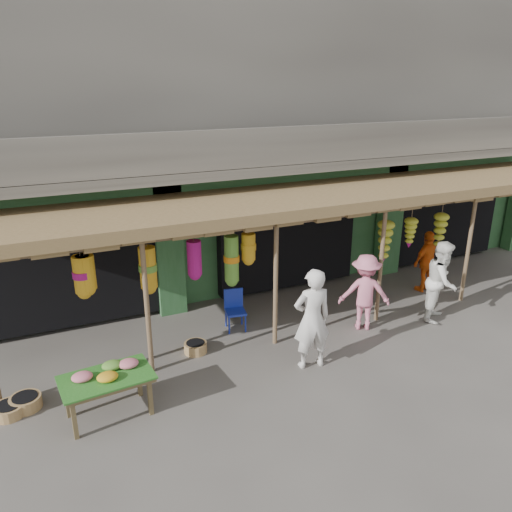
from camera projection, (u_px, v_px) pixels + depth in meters
name	position (u px, v px, depth m)	size (l,w,h in m)	color
ground	(333.00, 324.00, 10.83)	(80.00, 80.00, 0.00)	#514C47
building	(244.00, 141.00, 13.86)	(16.40, 6.80, 7.00)	gray
awning	(314.00, 201.00, 10.61)	(14.00, 2.70, 2.79)	brown
flower_table	(107.00, 378.00, 7.72)	(1.46, 0.94, 0.83)	brown
blue_chair	(235.00, 307.00, 10.54)	(0.47, 0.48, 0.86)	#192BA3
basket_left	(26.00, 402.00, 8.07)	(0.50, 0.50, 0.21)	olive
basket_mid	(9.00, 410.00, 7.89)	(0.49, 0.49, 0.19)	brown
basket_right	(196.00, 347.00, 9.71)	(0.45, 0.45, 0.20)	olive
person_front	(312.00, 319.00, 8.97)	(0.70, 0.46, 1.93)	silver
person_right	(442.00, 281.00, 10.81)	(0.87, 0.68, 1.79)	white
person_vendor	(427.00, 261.00, 12.30)	(0.91, 0.38, 1.55)	orange
person_shopper	(365.00, 292.00, 10.42)	(1.07, 0.61, 1.65)	pink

